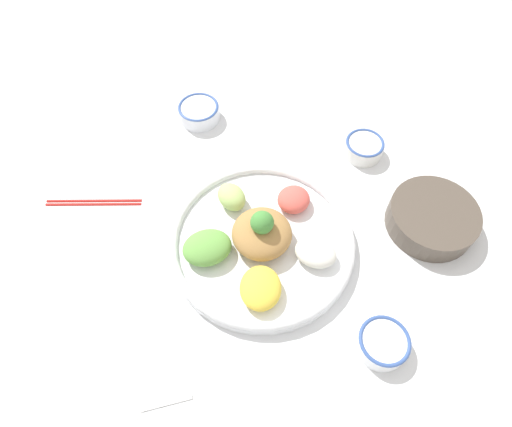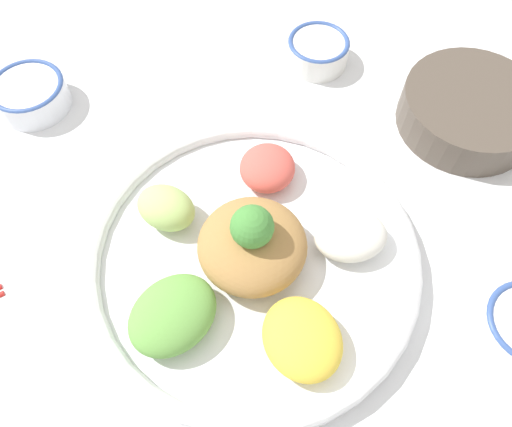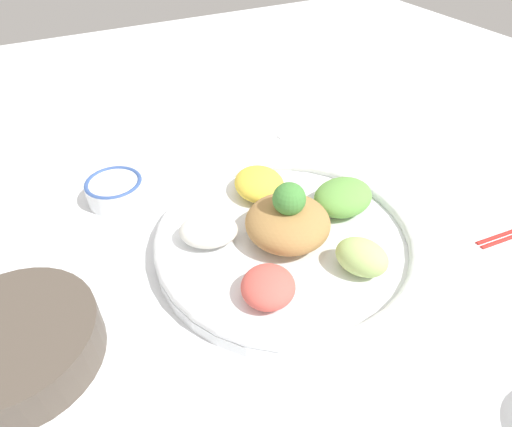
{
  "view_description": "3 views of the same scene",
  "coord_description": "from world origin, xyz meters",
  "px_view_note": "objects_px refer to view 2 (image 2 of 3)",
  "views": [
    {
      "loc": [
        -0.42,
        0.08,
        0.83
      ],
      "look_at": [
        0.05,
        0.03,
        0.08
      ],
      "focal_mm": 30.0,
      "sensor_mm": 36.0,
      "label": 1
    },
    {
      "loc": [
        -0.2,
        0.16,
        0.57
      ],
      "look_at": [
        0.06,
        -0.01,
        0.03
      ],
      "focal_mm": 35.0,
      "sensor_mm": 36.0,
      "label": 2
    },
    {
      "loc": [
        0.42,
        -0.25,
        0.47
      ],
      "look_at": [
        -0.02,
        -0.02,
        0.06
      ],
      "focal_mm": 30.0,
      "sensor_mm": 36.0,
      "label": 3
    }
  ],
  "objects_px": {
    "rice_bowl_blue": "(30,94)",
    "side_serving_bowl": "(470,109)",
    "salad_platter": "(252,257)",
    "sauce_bowl_dark": "(318,50)"
  },
  "relations": [
    {
      "from": "rice_bowl_blue",
      "to": "side_serving_bowl",
      "type": "height_order",
      "value": "side_serving_bowl"
    },
    {
      "from": "sauce_bowl_dark",
      "to": "side_serving_bowl",
      "type": "xyz_separation_m",
      "value": [
        -0.22,
        -0.1,
        0.01
      ]
    },
    {
      "from": "rice_bowl_blue",
      "to": "sauce_bowl_dark",
      "type": "bearing_deg",
      "value": -112.04
    },
    {
      "from": "rice_bowl_blue",
      "to": "salad_platter",
      "type": "bearing_deg",
      "value": -163.18
    },
    {
      "from": "salad_platter",
      "to": "side_serving_bowl",
      "type": "height_order",
      "value": "salad_platter"
    },
    {
      "from": "rice_bowl_blue",
      "to": "sauce_bowl_dark",
      "type": "distance_m",
      "value": 0.44
    },
    {
      "from": "sauce_bowl_dark",
      "to": "side_serving_bowl",
      "type": "relative_size",
      "value": 0.49
    },
    {
      "from": "side_serving_bowl",
      "to": "salad_platter",
      "type": "bearing_deg",
      "value": 92.55
    },
    {
      "from": "salad_platter",
      "to": "sauce_bowl_dark",
      "type": "relative_size",
      "value": 4.23
    },
    {
      "from": "rice_bowl_blue",
      "to": "sauce_bowl_dark",
      "type": "relative_size",
      "value": 1.12
    }
  ]
}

